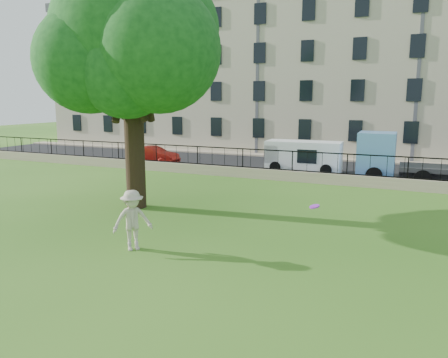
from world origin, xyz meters
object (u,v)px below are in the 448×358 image
at_px(man, 133,220).
at_px(frisbee, 314,206).
at_px(white_van, 303,157).
at_px(tree, 129,39).
at_px(red_sedan, 153,155).
at_px(blue_truck, 420,158).

height_order(man, frisbee, man).
bearing_deg(white_van, tree, -112.44).
xyz_separation_m(tree, red_sedan, (-6.23, 10.88, -6.35)).
distance_m(white_van, blue_truck, 6.80).
relative_size(white_van, blue_truck, 0.72).
distance_m(man, blue_truck, 17.38).
bearing_deg(red_sedan, man, -149.73).
xyz_separation_m(red_sedan, blue_truck, (17.35, 0.00, 0.74)).
bearing_deg(white_van, red_sedan, -176.75).
relative_size(tree, frisbee, 38.63).
bearing_deg(blue_truck, man, -118.39).
bearing_deg(man, red_sedan, 74.37).
distance_m(tree, red_sedan, 14.06).
xyz_separation_m(white_van, blue_truck, (6.72, -1.00, 0.39)).
relative_size(frisbee, blue_truck, 0.04).
relative_size(frisbee, white_van, 0.06).
xyz_separation_m(tree, frisbee, (8.62, -3.86, -5.21)).
distance_m(man, red_sedan, 18.14).
bearing_deg(blue_truck, red_sedan, 178.64).
relative_size(man, white_van, 0.40).
xyz_separation_m(tree, white_van, (4.40, 11.88, -5.99)).
bearing_deg(blue_truck, tree, -136.96).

